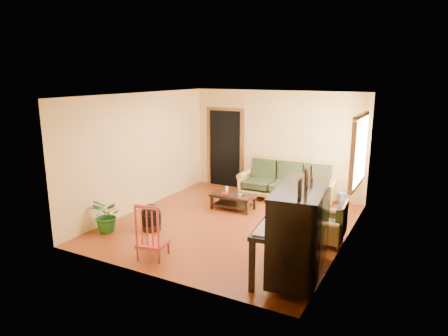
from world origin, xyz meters
The scene contains 16 objects.
floor centered at (0.00, 0.00, 0.00)m, with size 5.00×5.00×0.00m, color #62230C.
doorway centered at (-1.45, 2.48, 1.02)m, with size 1.08×0.16×2.05m, color black.
window centered at (2.21, 1.30, 1.50)m, with size 0.12×1.36×1.46m, color white.
sofa centered at (0.48, 1.98, 0.48)m, with size 2.24×0.94×0.96m, color olive.
coffee_table centered at (-0.36, 0.81, 0.18)m, with size 0.97×0.53×0.35m, color black.
armchair centered at (1.94, 0.02, 0.39)m, with size 0.74×0.77×0.77m, color olive.
piano centered at (1.90, -1.45, 0.71)m, with size 0.95×1.61×1.42m, color black.
footstool centered at (-1.24, -1.03, 0.19)m, with size 0.41×0.41×0.39m, color black.
red_chair centered at (-0.45, -1.97, 0.48)m, with size 0.45×0.49×0.96m, color maroon.
leaning_frame centered at (1.55, 2.41, 0.28)m, with size 0.41×0.09×0.55m, color #AE8E3A.
ceramic_crock centered at (1.76, 2.33, 0.14)m, with size 0.22×0.22×0.27m, color #3647A4.
potted_plant centered at (-1.90, -1.52, 0.34)m, with size 0.61×0.53×0.67m, color #1D5B1A.
book centered at (-0.61, 0.73, 0.36)m, with size 0.15×0.20×0.02m, color maroon.
candle centered at (-0.60, 0.96, 0.41)m, with size 0.06×0.06×0.11m, color silver.
glass_jar centered at (-0.18, 0.78, 0.38)m, with size 0.08×0.08×0.05m, color silver.
remote centered at (-0.12, 0.79, 0.36)m, with size 0.14×0.04×0.01m, color black.
Camera 1 is at (3.51, -6.86, 3.00)m, focal length 32.00 mm.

